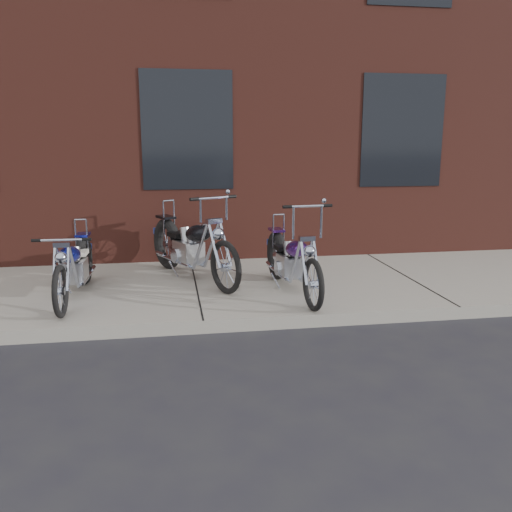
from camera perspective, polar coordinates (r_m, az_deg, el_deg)
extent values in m
plane|color=#25242D|center=(5.97, -5.54, -8.17)|extent=(120.00, 120.00, 0.00)
cube|color=gray|center=(7.37, -6.34, -3.59)|extent=(22.00, 3.00, 0.15)
cube|color=maroon|center=(13.72, -8.31, 20.17)|extent=(22.00, 10.00, 8.00)
torus|color=black|center=(7.40, 2.50, -0.15)|extent=(0.19, 0.69, 0.68)
torus|color=black|center=(6.05, 6.48, -3.36)|extent=(0.12, 0.61, 0.61)
cube|color=#AEAEAE|center=(6.85, 3.93, -1.27)|extent=(0.29, 0.40, 0.28)
ellipsoid|color=#4E1F7C|center=(6.54, 4.68, 0.53)|extent=(0.29, 0.54, 0.29)
cube|color=black|center=(7.03, 3.34, 0.67)|extent=(0.25, 0.28, 0.06)
cylinder|color=#ADB6CC|center=(6.10, 6.15, -0.84)|extent=(0.06, 0.28, 0.51)
cylinder|color=#ADB6CC|center=(6.10, 5.91, 5.11)|extent=(0.52, 0.07, 0.03)
cylinder|color=#ADB6CC|center=(7.26, 2.70, 2.48)|extent=(0.02, 0.02, 0.45)
cylinder|color=#ADB6CC|center=(7.10, 4.27, -1.80)|extent=(0.12, 0.85, 0.05)
torus|color=black|center=(7.51, -17.81, -0.64)|extent=(0.15, 0.66, 0.65)
torus|color=black|center=(6.17, -20.16, -3.85)|extent=(0.09, 0.59, 0.59)
cube|color=#AEAEAE|center=(6.96, -18.66, -1.77)|extent=(0.27, 0.37, 0.27)
ellipsoid|color=#1A22A6|center=(6.66, -19.24, -0.09)|extent=(0.25, 0.51, 0.28)
cube|color=beige|center=(7.15, -18.40, 0.10)|extent=(0.23, 0.26, 0.05)
cylinder|color=#ADB6CC|center=(6.22, -20.09, -1.45)|extent=(0.05, 0.26, 0.49)
cylinder|color=#ADB6CC|center=(6.27, -20.06, 1.40)|extent=(0.50, 0.05, 0.03)
cylinder|color=#ADB6CC|center=(7.38, -18.09, 1.85)|extent=(0.02, 0.02, 0.44)
cylinder|color=#ADB6CC|center=(7.16, -17.44, -2.28)|extent=(0.07, 0.82, 0.04)
torus|color=black|center=(8.11, -8.83, 1.11)|extent=(0.46, 0.75, 0.76)
torus|color=black|center=(6.69, -2.53, -1.44)|extent=(0.36, 0.65, 0.69)
cube|color=#AEAEAE|center=(7.52, -6.55, 0.22)|extent=(0.45, 0.51, 0.32)
ellipsoid|color=black|center=(7.20, -5.49, 2.21)|extent=(0.50, 0.65, 0.33)
cube|color=black|center=(7.72, -7.56, 2.11)|extent=(0.36, 0.38, 0.06)
cylinder|color=#ADB6CC|center=(6.74, -3.15, 1.08)|extent=(0.17, 0.30, 0.57)
cylinder|color=#ADB6CC|center=(6.77, -3.80, 6.04)|extent=(0.54, 0.28, 0.03)
cylinder|color=#ADB6CC|center=(7.96, -8.66, 3.86)|extent=(0.03, 0.03, 0.51)
cylinder|color=#ADB6CC|center=(7.80, -6.52, -0.36)|extent=(0.46, 0.88, 0.05)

